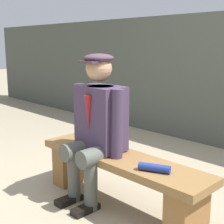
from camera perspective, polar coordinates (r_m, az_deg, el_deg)
name	(u,v)px	position (r m, az deg, el deg)	size (l,w,h in m)	color
ground_plane	(119,205)	(2.82, 1.30, -16.11)	(30.00, 30.00, 0.00)	gray
bench	(120,173)	(2.70, 1.33, -10.65)	(1.61, 0.39, 0.44)	brown
seated_man	(97,123)	(2.70, -2.73, -2.02)	(0.56, 0.53, 1.25)	#3E3049
rolled_magazine	(154,168)	(2.34, 7.47, -9.73)	(0.06, 0.06, 0.23)	navy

